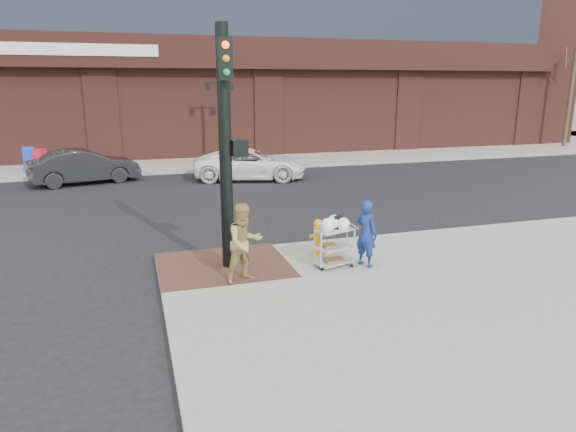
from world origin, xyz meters
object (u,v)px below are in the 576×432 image
object	(u,v)px
pedestrian_tan	(245,243)
minivan_white	(250,164)
lamp_post	(220,112)
utility_cart	(334,244)
sedan_dark	(84,166)
woman_blue	(366,233)
fire_hydrant	(318,236)
traffic_signal_pole	(226,142)

from	to	relation	value
pedestrian_tan	minivan_white	world-z (taller)	pedestrian_tan
lamp_post	utility_cart	world-z (taller)	lamp_post
sedan_dark	woman_blue	bearing A→B (deg)	-167.44
sedan_dark	fire_hydrant	xyz separation A→B (m)	(5.88, -11.75, -0.13)
traffic_signal_pole	utility_cart	bearing A→B (deg)	-17.00
lamp_post	minivan_white	bearing A→B (deg)	-83.71
fire_hydrant	utility_cart	bearing A→B (deg)	-87.49
utility_cart	minivan_white	bearing A→B (deg)	86.03
pedestrian_tan	minivan_white	distance (m)	12.17
pedestrian_tan	fire_hydrant	distance (m)	2.34
lamp_post	woman_blue	size ratio (longest dim) A/B	2.75
pedestrian_tan	minivan_white	xyz separation A→B (m)	(2.82, 11.83, -0.29)
lamp_post	sedan_dark	distance (m)	7.28
lamp_post	pedestrian_tan	bearing A→B (deg)	-98.25
lamp_post	minivan_white	world-z (taller)	lamp_post
traffic_signal_pole	fire_hydrant	bearing A→B (deg)	6.50
lamp_post	fire_hydrant	distance (m)	15.13
sedan_dark	utility_cart	world-z (taller)	sedan_dark
traffic_signal_pole	sedan_dark	distance (m)	12.75
fire_hydrant	woman_blue	bearing A→B (deg)	-55.84
lamp_post	utility_cart	distance (m)	16.01
sedan_dark	fire_hydrant	size ratio (longest dim) A/B	5.14
lamp_post	sedan_dark	xyz separation A→B (m)	(-6.24, -3.24, -1.91)
traffic_signal_pole	pedestrian_tan	distance (m)	2.11
sedan_dark	pedestrian_tan	bearing A→B (deg)	-177.91
minivan_white	sedan_dark	bearing A→B (deg)	95.14
sedan_dark	minivan_white	bearing A→B (deg)	-113.98
pedestrian_tan	sedan_dark	bearing A→B (deg)	89.22
pedestrian_tan	sedan_dark	size ratio (longest dim) A/B	0.37
lamp_post	utility_cart	bearing A→B (deg)	-91.17
woman_blue	pedestrian_tan	distance (m)	2.70
sedan_dark	utility_cart	bearing A→B (deg)	-169.61
minivan_white	fire_hydrant	bearing A→B (deg)	-170.06
utility_cart	pedestrian_tan	bearing A→B (deg)	-172.06
pedestrian_tan	fire_hydrant	xyz separation A→B (m)	(1.98, 1.18, -0.37)
lamp_post	minivan_white	xyz separation A→B (m)	(0.48, -4.34, -1.96)
woman_blue	sedan_dark	bearing A→B (deg)	1.47
pedestrian_tan	fire_hydrant	bearing A→B (deg)	13.25
lamp_post	woman_blue	xyz separation A→B (m)	(0.35, -16.04, -1.74)
lamp_post	fire_hydrant	bearing A→B (deg)	-91.39
sedan_dark	utility_cart	size ratio (longest dim) A/B	3.81
sedan_dark	fire_hydrant	bearing A→B (deg)	-168.10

